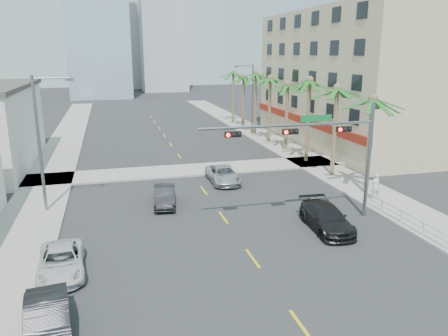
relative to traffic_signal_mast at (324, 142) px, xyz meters
name	(u,v)px	position (x,y,z in m)	size (l,w,h in m)	color
ground	(282,299)	(-5.78, -7.95, -5.06)	(260.00, 260.00, 0.00)	#262628
sidewalk_right	(321,167)	(6.22, 12.05, -4.99)	(4.00, 120.00, 0.15)	gray
sidewalk_left	(45,186)	(-17.78, 12.05, -4.99)	(4.00, 120.00, 0.15)	gray
sidewalk_cross	(190,170)	(-5.78, 14.05, -4.99)	(80.00, 4.00, 0.15)	gray
building_right	(363,78)	(16.21, 22.05, 2.43)	(15.25, 28.00, 15.00)	tan
tower_far_center	(116,16)	(-8.78, 117.05, 15.94)	(16.00, 16.00, 42.00)	#ADADB2
traffic_signal_mast	(324,142)	(0.00, 0.00, 0.00)	(11.12, 0.54, 7.20)	slate
palm_tree_0	(373,100)	(5.82, 4.05, 2.02)	(4.80, 4.80, 7.80)	brown
palm_tree_1	(337,89)	(5.82, 9.25, 2.37)	(4.80, 4.80, 8.16)	brown
palm_tree_2	(310,81)	(5.82, 14.45, 2.72)	(4.80, 4.80, 8.52)	brown
palm_tree_3	(288,85)	(5.82, 19.65, 2.02)	(4.80, 4.80, 7.80)	brown
palm_tree_4	(270,79)	(5.82, 24.85, 2.37)	(4.80, 4.80, 8.16)	brown
palm_tree_5	(256,74)	(5.82, 30.05, 2.72)	(4.80, 4.80, 8.52)	brown
palm_tree_6	(244,77)	(5.82, 35.25, 2.02)	(4.80, 4.80, 7.80)	brown
palm_tree_7	(233,73)	(5.82, 40.45, 2.37)	(4.80, 4.80, 8.16)	brown
streetlight_left	(42,138)	(-16.78, 6.05, 0.00)	(2.55, 0.25, 9.00)	slate
streetlight_right	(251,96)	(5.21, 30.05, 0.00)	(2.55, 0.25, 9.00)	slate
guardrail	(401,215)	(4.52, -1.95, -4.39)	(0.08, 8.08, 1.00)	silver
car_parked_mid	(48,322)	(-15.18, -8.31, -4.32)	(1.57, 4.51, 1.49)	black
car_parked_far	(61,262)	(-15.18, -3.15, -4.43)	(2.10, 4.55, 1.27)	silver
car_lane_left	(165,196)	(-9.14, 5.44, -4.39)	(1.43, 4.10, 1.35)	black
car_lane_center	(223,175)	(-3.78, 9.75, -4.39)	(2.23, 4.83, 1.34)	silver
car_lane_right	(326,218)	(-0.28, -1.39, -4.33)	(2.05, 5.04, 1.46)	black
pedestrian	(375,186)	(5.53, 2.44, -3.94)	(0.71, 0.46, 1.94)	silver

